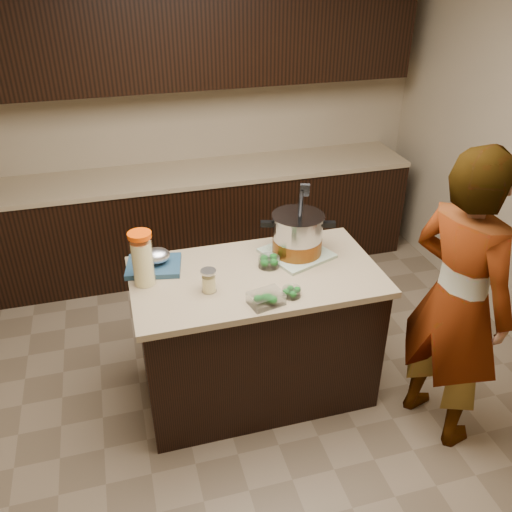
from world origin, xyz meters
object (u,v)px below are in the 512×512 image
Objects in this scene: stock_pot at (297,237)px; lemonade_pitcher at (143,261)px; island at (256,334)px; person at (457,302)px.

lemonade_pitcher is (-0.94, -0.07, 0.02)m from stock_pot.
stock_pot is at bearing 25.65° from island.
stock_pot is 0.26× the size of person.
stock_pot reaches higher than lemonade_pitcher.
island is 0.82× the size of person.
stock_pot reaches higher than island.
island is at bearing 43.42° from person.
stock_pot is at bearing 26.98° from person.
island is 0.67m from stock_pot.
lemonade_pitcher is (-0.64, 0.07, 0.60)m from island.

